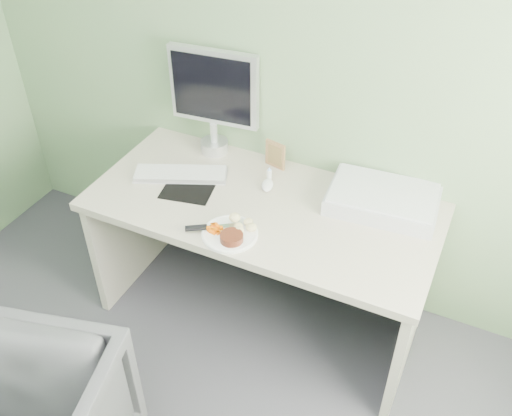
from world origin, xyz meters
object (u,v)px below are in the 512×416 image
at_px(desk, 262,234).
at_px(monitor, 214,96).
at_px(scanner, 383,200).
at_px(plate, 230,234).

height_order(desk, monitor, monitor).
distance_m(desk, monitor, 0.71).
distance_m(desk, scanner, 0.58).
bearing_deg(scanner, monitor, 169.13).
xyz_separation_m(scanner, monitor, (-0.90, 0.10, 0.27)).
relative_size(desk, plate, 6.61).
height_order(desk, plate, plate).
distance_m(plate, monitor, 0.74).
bearing_deg(plate, scanner, 41.35).
height_order(desk, scanner, scanner).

